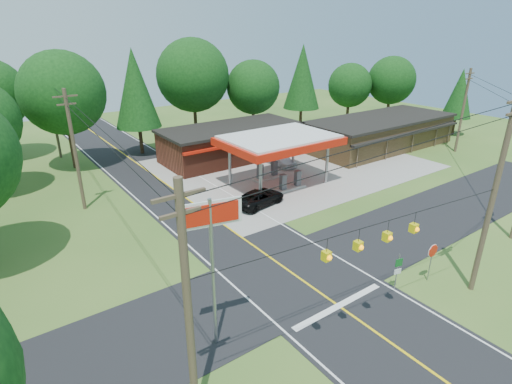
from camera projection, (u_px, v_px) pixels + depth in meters
ground at (296, 276)px, 24.64m from camera, size 120.00×120.00×0.00m
main_highway at (296, 276)px, 24.64m from camera, size 8.00×120.00×0.02m
cross_road at (296, 276)px, 24.63m from camera, size 70.00×7.00×0.02m
lane_center_yellow at (296, 275)px, 24.63m from camera, size 0.15×110.00×0.00m
gas_canopy at (279, 142)px, 37.67m from camera, size 10.60×7.40×4.88m
convenience_store at (232, 142)px, 46.61m from camera, size 16.40×7.55×3.80m
strip_building at (380, 132)px, 51.04m from camera, size 20.40×8.75×3.80m
utility_pole_near_right at (494, 195)px, 21.17m from camera, size 1.80×0.30×11.50m
utility_pole_near_left at (188, 307)px, 13.79m from camera, size 1.80×0.30×10.00m
utility_pole_far_left at (75, 150)px, 31.91m from camera, size 1.80×0.30×10.00m
utility_pole_far_right at (463, 110)px, 47.79m from camera, size 1.80×0.30×10.00m
utility_pole_north at (54, 118)px, 45.68m from camera, size 0.30×0.30×9.50m
overhead_beacons at (375, 227)px, 17.24m from camera, size 17.04×2.04×1.03m
treeline_backdrop at (149, 100)px, 40.32m from camera, size 70.27×51.59×13.30m
suv_car at (259, 198)px, 34.34m from camera, size 5.66×5.66×1.35m
sedan_car at (281, 159)px, 44.34m from camera, size 4.36×4.36×1.47m
big_stop_sign at (211, 238)px, 17.28m from camera, size 2.76×0.71×7.59m
octagonal_stop_sign at (432, 254)px, 23.49m from camera, size 0.87×0.11×2.49m
route_sign_post at (398, 269)px, 22.81m from camera, size 0.48×0.14×2.38m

